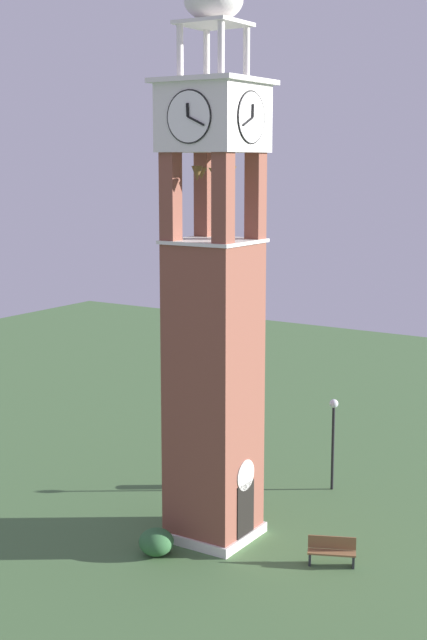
# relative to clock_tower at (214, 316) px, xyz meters

# --- Properties ---
(ground) EXTENTS (80.00, 80.00, 0.00)m
(ground) POSITION_rel_clock_tower_xyz_m (-0.00, 0.00, -8.03)
(ground) COLOR #476B3D
(clock_tower) EXTENTS (3.23, 3.23, 19.38)m
(clock_tower) POSITION_rel_clock_tower_xyz_m (0.00, 0.00, 0.00)
(clock_tower) COLOR brown
(clock_tower) RESTS_ON ground
(park_bench) EXTENTS (1.06, 1.64, 0.95)m
(park_bench) POSITION_rel_clock_tower_xyz_m (0.17, -4.59, -7.55)
(park_bench) COLOR brown
(park_bench) RESTS_ON ground
(lamp_post) EXTENTS (0.36, 0.36, 3.82)m
(lamp_post) POSITION_rel_clock_tower_xyz_m (6.59, -1.56, -5.38)
(lamp_post) COLOR black
(lamp_post) RESTS_ON ground
(trash_bin) EXTENTS (0.52, 0.52, 0.80)m
(trash_bin) POSITION_rel_clock_tower_xyz_m (3.48, 3.74, -7.63)
(trash_bin) COLOR #2D2D33
(trash_bin) RESTS_ON ground
(shrub_near_entry) EXTENTS (1.21, 1.21, 0.93)m
(shrub_near_entry) POSITION_rel_clock_tower_xyz_m (-2.39, 0.80, -7.57)
(shrub_near_entry) COLOR #336638
(shrub_near_entry) RESTS_ON ground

